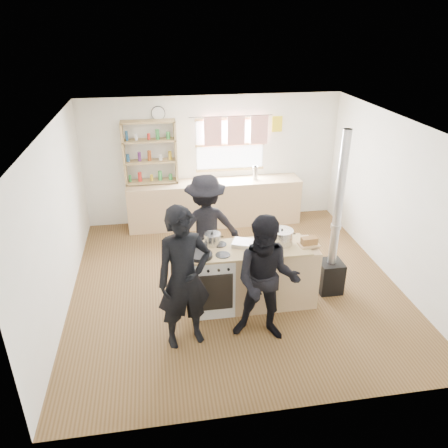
{
  "coord_description": "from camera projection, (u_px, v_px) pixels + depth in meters",
  "views": [
    {
      "loc": [
        -1.09,
        -5.72,
        3.84
      ],
      "look_at": [
        -0.19,
        -0.1,
        1.1
      ],
      "focal_mm": 35.0,
      "sensor_mm": 36.0,
      "label": 1
    }
  ],
  "objects": [
    {
      "name": "ground",
      "position": [
        235.0,
        283.0,
        6.91
      ],
      "size": [
        5.0,
        5.0,
        0.01
      ],
      "primitive_type": "cube",
      "color": "brown",
      "rests_on": "ground"
    },
    {
      "name": "back_counter",
      "position": [
        215.0,
        203.0,
        8.69
      ],
      "size": [
        3.4,
        0.55,
        0.9
      ],
      "primitive_type": "cube",
      "color": "tan",
      "rests_on": "ground"
    },
    {
      "name": "shelving_unit",
      "position": [
        150.0,
        152.0,
        8.16
      ],
      "size": [
        1.0,
        0.28,
        1.2
      ],
      "color": "tan",
      "rests_on": "back_counter"
    },
    {
      "name": "thermos",
      "position": [
        255.0,
        173.0,
        8.55
      ],
      "size": [
        0.1,
        0.1,
        0.27
      ],
      "primitive_type": "cylinder",
      "color": "silver",
      "rests_on": "back_counter"
    },
    {
      "name": "cooking_island",
      "position": [
        252.0,
        276.0,
        6.24
      ],
      "size": [
        1.97,
        0.64,
        0.93
      ],
      "color": "white",
      "rests_on": "ground"
    },
    {
      "name": "skillet_greens",
      "position": [
        200.0,
        255.0,
        5.79
      ],
      "size": [
        0.36,
        0.36,
        0.05
      ],
      "color": "black",
      "rests_on": "cooking_island"
    },
    {
      "name": "roast_tray",
      "position": [
        244.0,
        243.0,
        6.06
      ],
      "size": [
        0.38,
        0.35,
        0.06
      ],
      "color": "silver",
      "rests_on": "cooking_island"
    },
    {
      "name": "stockpot_stove",
      "position": [
        212.0,
        239.0,
        6.08
      ],
      "size": [
        0.24,
        0.24,
        0.19
      ],
      "color": "#B9B9BB",
      "rests_on": "cooking_island"
    },
    {
      "name": "stockpot_counter",
      "position": [
        282.0,
        237.0,
        6.08
      ],
      "size": [
        0.32,
        0.32,
        0.24
      ],
      "color": "#BABABD",
      "rests_on": "cooking_island"
    },
    {
      "name": "bread_board",
      "position": [
        309.0,
        242.0,
        6.07
      ],
      "size": [
        0.3,
        0.23,
        0.12
      ],
      "color": "tan",
      "rests_on": "cooking_island"
    },
    {
      "name": "flue_heater",
      "position": [
        333.0,
        253.0,
        6.45
      ],
      "size": [
        0.35,
        0.35,
        2.5
      ],
      "color": "black",
      "rests_on": "ground"
    },
    {
      "name": "person_near_left",
      "position": [
        184.0,
        279.0,
        5.3
      ],
      "size": [
        0.78,
        0.61,
        1.88
      ],
      "primitive_type": "imported",
      "rotation": [
        0.0,
        0.0,
        0.25
      ],
      "color": "black",
      "rests_on": "ground"
    },
    {
      "name": "person_near_right",
      "position": [
        267.0,
        280.0,
        5.41
      ],
      "size": [
        0.99,
        0.87,
        1.72
      ],
      "primitive_type": "imported",
      "rotation": [
        0.0,
        0.0,
        -0.3
      ],
      "color": "black",
      "rests_on": "ground"
    },
    {
      "name": "person_far",
      "position": [
        206.0,
        227.0,
        6.79
      ],
      "size": [
        1.16,
        0.74,
        1.7
      ],
      "primitive_type": "imported",
      "rotation": [
        0.0,
        0.0,
        3.25
      ],
      "color": "black",
      "rests_on": "ground"
    }
  ]
}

